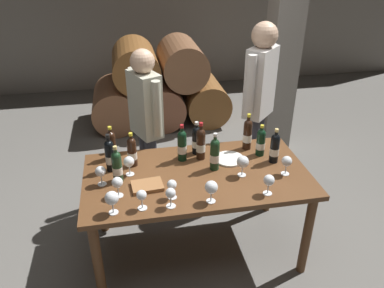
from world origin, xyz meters
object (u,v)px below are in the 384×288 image
object	(u,v)px
wine_bottle_8	(201,143)
wine_glass_5	(269,181)
wine_bottle_7	(248,134)
wine_glass_7	(287,162)
wine_bottle_5	(261,142)
tasting_notebook	(147,186)
wine_bottle_10	(110,155)
wine_bottle_4	(132,151)
wine_glass_8	(117,183)
wine_bottle_9	(275,148)
wine_bottle_6	(196,140)
wine_glass_1	(211,188)
dining_table	(197,184)
wine_glass_2	(101,172)
wine_glass_4	(112,198)
wine_glass_10	(172,185)
wine_glass_6	(142,196)
sommelier_presenting	(259,96)
wine_glass_9	(243,162)
wine_bottle_1	(112,145)
serving_plate	(229,159)
taster_seated_left	(146,118)
wine_glass_0	(129,162)
wine_bottle_0	(182,145)
wine_glass_3	(171,194)

from	to	relation	value
wine_bottle_8	wine_glass_5	size ratio (longest dim) A/B	2.09
wine_bottle_7	wine_glass_7	bearing A→B (deg)	-69.15
wine_bottle_5	wine_glass_5	distance (m)	0.54
tasting_notebook	wine_bottle_10	bearing A→B (deg)	126.78
wine_bottle_4	wine_glass_8	size ratio (longest dim) A/B	1.87
wine_bottle_5	wine_bottle_7	bearing A→B (deg)	121.60
wine_bottle_10	wine_bottle_9	bearing A→B (deg)	-5.12
wine_bottle_6	wine_glass_1	xyz separation A→B (m)	(-0.03, -0.66, -0.01)
dining_table	wine_bottle_9	bearing A→B (deg)	5.62
wine_bottle_10	wine_glass_2	size ratio (longest dim) A/B	2.04
wine_glass_8	tasting_notebook	xyz separation A→B (m)	(0.20, 0.06, -0.09)
wine_glass_4	tasting_notebook	size ratio (longest dim) A/B	0.75
wine_glass_1	wine_glass_10	world-z (taller)	wine_glass_1
wine_glass_6	sommelier_presenting	distance (m)	1.61
wine_glass_2	wine_glass_9	bearing A→B (deg)	-4.11
tasting_notebook	wine_bottle_4	bearing A→B (deg)	99.73
dining_table	wine_bottle_7	distance (m)	0.62
wine_bottle_1	serving_plate	xyz separation A→B (m)	(0.92, -0.20, -0.12)
wine_bottle_1	wine_glass_6	distance (m)	0.72
wine_bottle_6	wine_glass_1	bearing A→B (deg)	-92.81
taster_seated_left	wine_bottle_7	bearing A→B (deg)	-27.08
wine_bottle_1	wine_glass_5	size ratio (longest dim) A/B	1.86
wine_bottle_8	tasting_notebook	world-z (taller)	wine_bottle_8
wine_bottle_6	wine_glass_5	size ratio (longest dim) A/B	1.86
taster_seated_left	dining_table	bearing A→B (deg)	-66.23
wine_bottle_1	taster_seated_left	size ratio (longest dim) A/B	0.18
wine_bottle_1	wine_bottle_6	distance (m)	0.68
wine_bottle_5	wine_glass_9	world-z (taller)	wine_bottle_5
wine_bottle_5	wine_bottle_8	distance (m)	0.49
wine_glass_8	tasting_notebook	size ratio (longest dim) A/B	0.69
wine_glass_5	wine_glass_7	distance (m)	0.31
wine_glass_7	wine_glass_0	bearing A→B (deg)	169.63
wine_bottle_0	serving_plate	distance (m)	0.40
wine_glass_5	wine_glass_8	world-z (taller)	same
wine_glass_2	wine_glass_5	distance (m)	1.19
wine_glass_8	taster_seated_left	distance (m)	0.93
wine_bottle_7	sommelier_presenting	distance (m)	0.53
wine_bottle_10	wine_glass_7	xyz separation A→B (m)	(1.29, -0.30, -0.02)
tasting_notebook	wine_bottle_9	bearing A→B (deg)	4.67
wine_bottle_0	sommelier_presenting	xyz separation A→B (m)	(0.81, 0.52, 0.15)
wine_glass_3	wine_glass_10	bearing A→B (deg)	77.06
wine_bottle_4	wine_bottle_7	distance (m)	0.96
wine_bottle_8	wine_glass_7	distance (m)	0.68
wine_bottle_6	wine_glass_6	size ratio (longest dim) A/B	1.98
wine_glass_8	wine_glass_10	size ratio (longest dim) A/B	1.06
wine_glass_0	wine_bottle_9	bearing A→B (deg)	-1.14
wine_bottle_8	taster_seated_left	xyz separation A→B (m)	(-0.39, 0.50, 0.03)
wine_glass_9	serving_plate	bearing A→B (deg)	97.38
wine_bottle_5	wine_glass_0	xyz separation A→B (m)	(-1.06, -0.10, -0.01)
wine_glass_2	wine_glass_6	bearing A→B (deg)	-51.14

